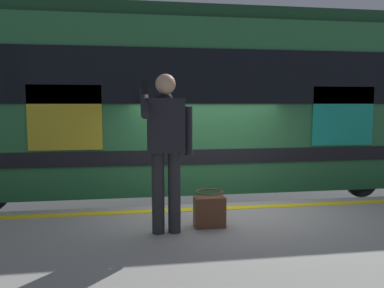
# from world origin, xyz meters

# --- Properties ---
(ground_plane) EXTENTS (25.07, 25.07, 0.00)m
(ground_plane) POSITION_xyz_m (0.00, 0.00, 0.00)
(ground_plane) COLOR #3D3D3F
(safety_line) EXTENTS (12.90, 0.16, 0.01)m
(safety_line) POSITION_xyz_m (0.00, 0.30, 1.07)
(safety_line) COLOR yellow
(safety_line) RESTS_ON platform
(track_rail_near) EXTENTS (17.12, 0.08, 0.16)m
(track_rail_near) POSITION_xyz_m (0.00, -1.64, 0.08)
(track_rail_near) COLOR slate
(track_rail_near) RESTS_ON ground
(track_rail_far) EXTENTS (17.12, 0.08, 0.16)m
(track_rail_far) POSITION_xyz_m (0.00, -3.07, 0.08)
(track_rail_far) COLOR slate
(track_rail_far) RESTS_ON ground
(train_carriage) EXTENTS (13.45, 2.80, 3.98)m
(train_carriage) POSITION_xyz_m (-0.10, -2.35, 2.53)
(train_carriage) COLOR #2D723F
(train_carriage) RESTS_ON ground
(passenger) EXTENTS (0.57, 0.55, 1.76)m
(passenger) POSITION_xyz_m (0.86, 1.18, 2.10)
(passenger) COLOR #262628
(passenger) RESTS_ON platform
(handbag) EXTENTS (0.36, 0.33, 0.43)m
(handbag) POSITION_xyz_m (0.35, 1.06, 1.26)
(handbag) COLOR #59331E
(handbag) RESTS_ON platform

